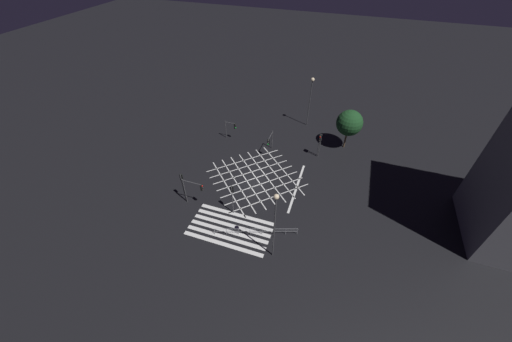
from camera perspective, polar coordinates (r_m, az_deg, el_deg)
ground_plane at (r=40.59m, az=-0.00°, el=-1.37°), size 200.00×200.00×0.00m
road_markings at (r=37.23m, az=-2.04°, el=-6.38°), size 14.65×19.24×0.01m
traffic_light_median_south at (r=33.92m, az=-4.75°, el=-4.65°), size 0.36×0.39×4.52m
traffic_light_nw_main at (r=47.03m, az=-4.94°, el=8.79°), size 1.94×0.36×3.21m
traffic_light_sw_cross at (r=36.40m, az=-14.50°, el=-2.19°), size 0.36×0.39×4.54m
traffic_light_median_north at (r=43.59m, az=2.80°, el=6.11°), size 0.36×2.51×3.28m
traffic_light_sw_main at (r=35.68m, az=-12.29°, el=-3.37°), size 2.80×0.36×4.03m
traffic_light_ne_cross at (r=43.60m, az=12.57°, el=5.75°), size 0.36×0.39×3.97m
traffic_light_ne_main at (r=43.82m, az=12.71°, el=5.94°), size 0.39×0.36×3.98m
street_lamp_east at (r=49.36m, az=11.01°, el=15.64°), size 0.62×0.62×8.75m
street_lamp_west at (r=27.25m, az=3.84°, el=-8.92°), size 0.52×0.52×9.49m
street_tree_near at (r=46.05m, az=18.19°, el=9.11°), size 3.97×3.97×6.45m
pedestrian_railing at (r=33.56m, az=0.00°, el=-11.85°), size 9.13×3.17×1.05m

